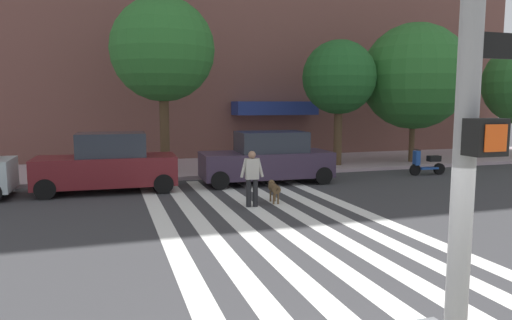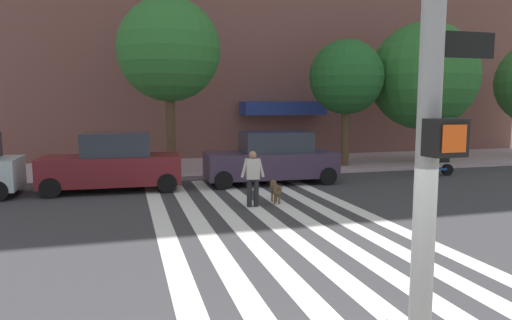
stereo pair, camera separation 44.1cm
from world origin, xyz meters
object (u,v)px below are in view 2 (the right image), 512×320
street_tree_nearest (169,50)px  street_tree_middle (346,78)px  dog_on_leash (275,188)px  parked_scooter (435,165)px  street_tree_further (424,76)px  parked_car_third_in_line (272,159)px  traffic_light_pole (438,33)px  pedestrian_dog_walker (253,175)px  parked_car_behind_first (113,164)px

street_tree_nearest → street_tree_middle: size_ratio=1.25×
street_tree_nearest → dog_on_leash: 8.37m
parked_scooter → street_tree_further: bearing=64.8°
parked_car_third_in_line → street_tree_nearest: street_tree_nearest is taller
traffic_light_pole → pedestrian_dog_walker: size_ratio=3.54×
parked_scooter → pedestrian_dog_walker: bearing=-158.3°
street_tree_further → pedestrian_dog_walker: (-10.26, -6.56, -3.36)m
traffic_light_pole → dog_on_leash: (2.07, 10.12, -3.08)m
street_tree_nearest → pedestrian_dog_walker: (1.67, -6.82, -4.23)m
parked_scooter → parked_car_behind_first: bearing=179.0°
parked_car_third_in_line → parked_scooter: size_ratio=3.02×
pedestrian_dog_walker → dog_on_leash: (0.81, 0.37, -0.48)m
parked_scooter → street_tree_middle: street_tree_middle is taller
parked_car_behind_first → street_tree_middle: street_tree_middle is taller
parked_scooter → street_tree_nearest: 11.96m
traffic_light_pole → street_tree_nearest: size_ratio=0.81×
street_tree_middle → pedestrian_dog_walker: size_ratio=3.49×
parked_car_behind_first → parked_scooter: size_ratio=2.86×
dog_on_leash → parked_scooter: bearing=21.4°
parked_car_third_in_line → pedestrian_dog_walker: size_ratio=3.01×
dog_on_leash → parked_car_behind_first: bearing=144.8°
traffic_light_pole → pedestrian_dog_walker: (1.26, 9.75, -2.59)m
parked_car_behind_first → street_tree_further: 14.89m
traffic_light_pole → street_tree_further: (11.52, 16.31, 0.76)m
traffic_light_pole → street_tree_nearest: 16.66m
pedestrian_dog_walker → street_tree_middle: bearing=46.6°
parked_car_behind_first → dog_on_leash: 5.87m
street_tree_middle → pedestrian_dog_walker: 9.62m
parked_scooter → street_tree_further: 5.08m
street_tree_nearest → parked_car_behind_first: bearing=-126.8°
street_tree_further → pedestrian_dog_walker: size_ratio=4.07×
traffic_light_pole → parked_scooter: traffic_light_pole is taller
street_tree_nearest → street_tree_middle: street_tree_nearest is taller
street_tree_further → parked_scooter: bearing=-115.2°
parked_car_third_in_line → dog_on_leash: 3.54m
parked_car_behind_first → pedestrian_dog_walker: parked_car_behind_first is taller
parked_car_third_in_line → dog_on_leash: bearing=-105.9°
traffic_light_pole → parked_car_behind_first: bearing=101.4°
parked_car_third_in_line → parked_scooter: (7.05, -0.23, -0.45)m
parked_car_third_in_line → street_tree_further: street_tree_further is taller
traffic_light_pole → parked_car_third_in_line: bearing=77.3°
parked_car_behind_first → street_tree_nearest: bearing=53.2°
parked_scooter → street_tree_further: size_ratio=0.24×
parked_scooter → traffic_light_pole: bearing=-127.3°
street_tree_middle → parked_scooter: bearing=-49.7°
street_tree_nearest → street_tree_further: size_ratio=1.07×
street_tree_middle → street_tree_nearest: bearing=178.3°
street_tree_further → dog_on_leash: size_ratio=6.81×
parked_scooter → street_tree_nearest: bearing=162.5°
street_tree_middle → street_tree_further: 4.04m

